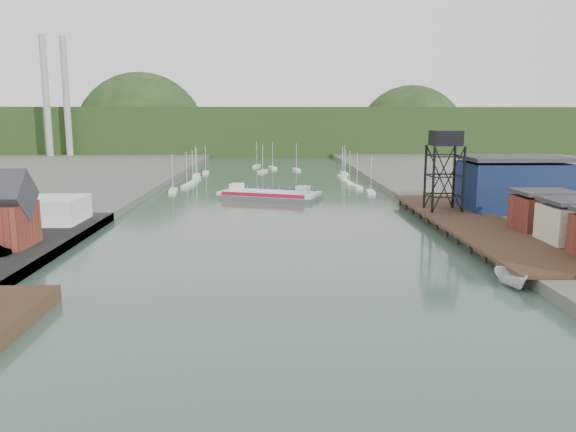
{
  "coord_description": "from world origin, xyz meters",
  "views": [
    {
      "loc": [
        0.27,
        -53.66,
        20.77
      ],
      "look_at": [
        3.04,
        41.26,
        4.0
      ],
      "focal_mm": 35.0,
      "sensor_mm": 36.0,
      "label": 1
    }
  ],
  "objects": [
    {
      "name": "white_shed",
      "position": [
        -44.0,
        50.0,
        3.85
      ],
      "size": [
        18.0,
        12.0,
        4.5
      ],
      "primitive_type": "cube",
      "color": "silver",
      "rests_on": "west_quay"
    },
    {
      "name": "east_pier",
      "position": [
        37.0,
        45.0,
        1.9
      ],
      "size": [
        14.0,
        70.0,
        2.45
      ],
      "color": "black",
      "rests_on": "ground"
    },
    {
      "name": "distant_hills",
      "position": [
        -3.98,
        301.35,
        10.38
      ],
      "size": [
        500.0,
        120.0,
        80.0
      ],
      "color": "black",
      "rests_on": "ground"
    },
    {
      "name": "smokestacks",
      "position": [
        -106.0,
        232.5,
        30.0
      ],
      "size": [
        11.2,
        8.2,
        60.0
      ],
      "color": "#9D9E99",
      "rests_on": "ground"
    },
    {
      "name": "blue_shed",
      "position": [
        50.0,
        60.0,
        7.06
      ],
      "size": [
        20.5,
        14.5,
        11.3
      ],
      "color": "black",
      "rests_on": "east_land"
    },
    {
      "name": "lift_tower",
      "position": [
        35.0,
        58.0,
        15.65
      ],
      "size": [
        6.5,
        6.5,
        16.0
      ],
      "color": "black",
      "rests_on": "east_pier"
    },
    {
      "name": "motorboat",
      "position": [
        29.7,
        12.21,
        1.15
      ],
      "size": [
        3.21,
        6.23,
        2.29
      ],
      "primitive_type": "imported",
      "rotation": [
        0.0,
        0.0,
        0.17
      ],
      "color": "silver",
      "rests_on": "ground"
    },
    {
      "name": "marina_sailboats",
      "position": [
        0.08,
        138.46,
        0.35
      ],
      "size": [
        57.71,
        92.65,
        0.9
      ],
      "color": "silver",
      "rests_on": "ground"
    },
    {
      "name": "chain_ferry",
      "position": [
        -0.41,
        89.83,
        1.04
      ],
      "size": [
        27.19,
        18.25,
        3.64
      ],
      "rotation": [
        0.0,
        0.0,
        -0.36
      ],
      "color": "#515154",
      "rests_on": "ground"
    },
    {
      "name": "ground",
      "position": [
        0.0,
        0.0,
        0.0
      ],
      "size": [
        600.0,
        600.0,
        0.0
      ],
      "primitive_type": "plane",
      "color": "#2B4338",
      "rests_on": "ground"
    }
  ]
}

